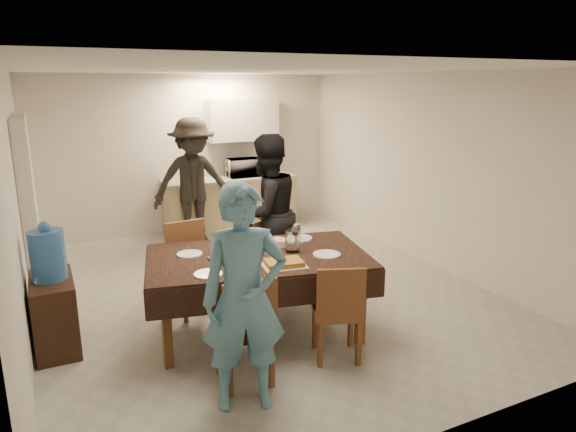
% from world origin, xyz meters
% --- Properties ---
extents(floor, '(5.00, 6.00, 0.02)m').
position_xyz_m(floor, '(0.00, 0.00, 0.00)').
color(floor, '#A3A39F').
rests_on(floor, ground).
extents(ceiling, '(5.00, 6.00, 0.02)m').
position_xyz_m(ceiling, '(0.00, 0.00, 2.60)').
color(ceiling, white).
rests_on(ceiling, wall_back).
extents(wall_back, '(5.00, 0.02, 2.60)m').
position_xyz_m(wall_back, '(0.00, 3.00, 1.30)').
color(wall_back, beige).
rests_on(wall_back, floor).
extents(wall_front, '(5.00, 0.02, 2.60)m').
position_xyz_m(wall_front, '(0.00, -3.00, 1.30)').
color(wall_front, beige).
rests_on(wall_front, floor).
extents(wall_left, '(0.02, 6.00, 2.60)m').
position_xyz_m(wall_left, '(-2.50, 0.00, 1.30)').
color(wall_left, beige).
rests_on(wall_left, floor).
extents(wall_right, '(0.02, 6.00, 2.60)m').
position_xyz_m(wall_right, '(2.50, 0.00, 1.30)').
color(wall_right, beige).
rests_on(wall_right, floor).
extents(stub_partition, '(0.15, 1.40, 2.10)m').
position_xyz_m(stub_partition, '(-2.42, 1.20, 1.05)').
color(stub_partition, beige).
rests_on(stub_partition, floor).
extents(kitchen_base_cabinet, '(2.20, 0.60, 0.86)m').
position_xyz_m(kitchen_base_cabinet, '(0.60, 2.68, 0.43)').
color(kitchen_base_cabinet, tan).
rests_on(kitchen_base_cabinet, floor).
extents(kitchen_worktop, '(2.24, 0.64, 0.05)m').
position_xyz_m(kitchen_worktop, '(0.60, 2.68, 0.89)').
color(kitchen_worktop, '#A0A19D').
rests_on(kitchen_worktop, kitchen_base_cabinet).
extents(upper_cabinet, '(1.20, 0.34, 0.70)m').
position_xyz_m(upper_cabinet, '(0.90, 2.82, 1.85)').
color(upper_cabinet, silver).
rests_on(upper_cabinet, wall_back).
extents(dining_table, '(2.33, 1.65, 0.83)m').
position_xyz_m(dining_table, '(-0.43, -1.00, 0.79)').
color(dining_table, black).
rests_on(dining_table, floor).
extents(chair_near_left, '(0.47, 0.47, 0.53)m').
position_xyz_m(chair_near_left, '(-0.88, -1.84, 0.60)').
color(chair_near_left, brown).
rests_on(chair_near_left, floor).
extents(chair_near_right, '(0.55, 0.56, 0.50)m').
position_xyz_m(chair_near_right, '(0.02, -1.84, 0.57)').
color(chair_near_right, brown).
rests_on(chair_near_right, floor).
extents(chair_far_left, '(0.50, 0.50, 0.54)m').
position_xyz_m(chair_far_left, '(-0.88, -0.34, 0.61)').
color(chair_far_left, brown).
rests_on(chair_far_left, floor).
extents(chair_far_right, '(0.54, 0.56, 0.48)m').
position_xyz_m(chair_far_right, '(0.02, -0.33, 0.55)').
color(chair_far_right, brown).
rests_on(chair_far_right, floor).
extents(console, '(0.38, 0.75, 0.70)m').
position_xyz_m(console, '(-2.28, -0.44, 0.35)').
color(console, '#321C10').
rests_on(console, floor).
extents(water_jug, '(0.31, 0.31, 0.46)m').
position_xyz_m(water_jug, '(-2.28, -0.44, 0.93)').
color(water_jug, '#366DB7').
rests_on(water_jug, console).
extents(wine_bottle, '(0.08, 0.08, 0.32)m').
position_xyz_m(wine_bottle, '(-0.48, -0.95, 0.99)').
color(wine_bottle, black).
rests_on(wine_bottle, dining_table).
extents(water_pitcher, '(0.14, 0.14, 0.22)m').
position_xyz_m(water_pitcher, '(-0.08, -1.05, 0.94)').
color(water_pitcher, white).
rests_on(water_pitcher, dining_table).
extents(savoury_tart, '(0.44, 0.35, 0.05)m').
position_xyz_m(savoury_tart, '(-0.33, -1.38, 0.85)').
color(savoury_tart, '#A97831').
rests_on(savoury_tart, dining_table).
extents(salad_bowl, '(0.18, 0.18, 0.07)m').
position_xyz_m(salad_bowl, '(-0.13, -0.82, 0.86)').
color(salad_bowl, white).
rests_on(salad_bowl, dining_table).
extents(mushroom_dish, '(0.21, 0.21, 0.04)m').
position_xyz_m(mushroom_dish, '(-0.48, -0.72, 0.85)').
color(mushroom_dish, white).
rests_on(mushroom_dish, dining_table).
extents(wine_glass_a, '(0.08, 0.08, 0.19)m').
position_xyz_m(wine_glass_a, '(-0.98, -1.25, 0.92)').
color(wine_glass_a, white).
rests_on(wine_glass_a, dining_table).
extents(wine_glass_b, '(0.09, 0.09, 0.20)m').
position_xyz_m(wine_glass_b, '(0.12, -0.75, 0.93)').
color(wine_glass_b, white).
rests_on(wine_glass_b, dining_table).
extents(wine_glass_c, '(0.08, 0.08, 0.18)m').
position_xyz_m(wine_glass_c, '(-0.63, -0.70, 0.92)').
color(wine_glass_c, white).
rests_on(wine_glass_c, dining_table).
extents(plate_near_left, '(0.25, 0.25, 0.01)m').
position_xyz_m(plate_near_left, '(-1.03, -1.30, 0.83)').
color(plate_near_left, white).
rests_on(plate_near_left, dining_table).
extents(plate_near_right, '(0.27, 0.27, 0.02)m').
position_xyz_m(plate_near_right, '(0.17, -1.30, 0.83)').
color(plate_near_right, white).
rests_on(plate_near_right, dining_table).
extents(plate_far_left, '(0.25, 0.25, 0.01)m').
position_xyz_m(plate_far_left, '(-1.03, -0.70, 0.83)').
color(plate_far_left, white).
rests_on(plate_far_left, dining_table).
extents(plate_far_right, '(0.29, 0.29, 0.02)m').
position_xyz_m(plate_far_right, '(0.17, -0.70, 0.83)').
color(plate_far_right, white).
rests_on(plate_far_right, dining_table).
extents(microwave, '(0.55, 0.37, 0.30)m').
position_xyz_m(microwave, '(0.85, 2.68, 1.06)').
color(microwave, silver).
rests_on(microwave, kitchen_worktop).
extents(person_near, '(0.73, 0.57, 1.77)m').
position_xyz_m(person_near, '(-0.98, -2.05, 0.89)').
color(person_near, '#568CA9').
rests_on(person_near, floor).
extents(person_far, '(1.07, 0.92, 1.89)m').
position_xyz_m(person_far, '(0.12, 0.05, 0.94)').
color(person_far, black).
rests_on(person_far, floor).
extents(person_kitchen, '(1.26, 0.73, 1.96)m').
position_xyz_m(person_kitchen, '(-0.15, 2.23, 0.98)').
color(person_kitchen, black).
rests_on(person_kitchen, floor).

